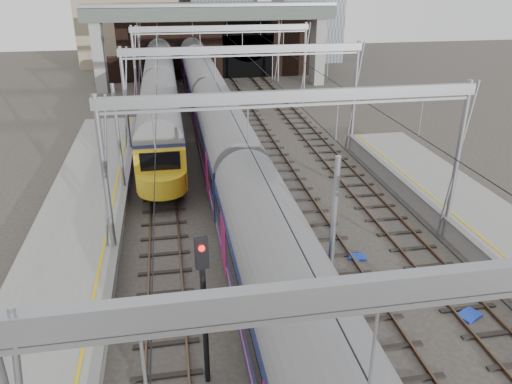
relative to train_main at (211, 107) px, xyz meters
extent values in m
plane|color=#38332D|center=(2.00, -26.37, -2.61)|extent=(160.00, 160.00, 0.00)
cube|color=gray|center=(-8.20, -23.87, -2.06)|extent=(4.20, 55.00, 1.10)
cube|color=slate|center=(-6.15, -23.87, -1.56)|extent=(0.35, 55.00, 0.12)
cube|color=gold|center=(-6.65, -23.87, -1.49)|extent=(0.12, 55.00, 0.01)
cube|color=#4C3828|center=(-4.72, -11.37, -2.52)|extent=(0.08, 80.00, 0.16)
cube|color=#4C3828|center=(-3.28, -11.37, -2.52)|extent=(0.08, 80.00, 0.16)
cube|color=black|center=(-4.00, -11.37, -2.59)|extent=(2.40, 80.00, 0.14)
cube|color=#4C3828|center=(-0.72, -11.37, -2.52)|extent=(0.08, 80.00, 0.16)
cube|color=#4C3828|center=(0.72, -11.37, -2.52)|extent=(0.08, 80.00, 0.16)
cube|color=black|center=(0.00, -11.37, -2.59)|extent=(2.40, 80.00, 0.14)
cube|color=#4C3828|center=(3.28, -11.37, -2.52)|extent=(0.08, 80.00, 0.16)
cube|color=#4C3828|center=(4.72, -11.37, -2.52)|extent=(0.08, 80.00, 0.16)
cube|color=black|center=(4.00, -11.37, -2.59)|extent=(2.40, 80.00, 0.14)
cube|color=#4C3828|center=(7.28, -11.37, -2.52)|extent=(0.08, 80.00, 0.16)
cube|color=#4C3828|center=(8.72, -11.37, -2.52)|extent=(0.08, 80.00, 0.16)
cube|color=black|center=(8.00, -11.37, -2.59)|extent=(2.40, 80.00, 0.14)
cube|color=gray|center=(2.00, -32.37, 4.99)|extent=(16.80, 0.28, 0.50)
cylinder|color=gray|center=(-6.20, -18.37, 1.39)|extent=(0.24, 0.24, 8.00)
cylinder|color=gray|center=(10.20, -18.37, 1.39)|extent=(0.24, 0.24, 8.00)
cube|color=gray|center=(2.00, -18.37, 4.99)|extent=(16.80, 0.28, 0.50)
cylinder|color=gray|center=(-6.20, -4.37, 1.39)|extent=(0.24, 0.24, 8.00)
cylinder|color=gray|center=(10.20, -4.37, 1.39)|extent=(0.24, 0.24, 8.00)
cube|color=gray|center=(2.00, -4.37, 4.99)|extent=(16.80, 0.28, 0.50)
cylinder|color=gray|center=(-6.20, 9.63, 1.39)|extent=(0.24, 0.24, 8.00)
cylinder|color=gray|center=(10.20, 9.63, 1.39)|extent=(0.24, 0.24, 8.00)
cube|color=gray|center=(2.00, 9.63, 4.99)|extent=(16.80, 0.28, 0.50)
cylinder|color=gray|center=(-6.20, 21.63, 1.39)|extent=(0.24, 0.24, 8.00)
cylinder|color=gray|center=(10.20, 21.63, 1.39)|extent=(0.24, 0.24, 8.00)
cube|color=gray|center=(2.00, 21.63, 4.99)|extent=(16.80, 0.28, 0.50)
cube|color=black|center=(-4.00, -11.37, 2.89)|extent=(0.03, 80.00, 0.03)
cube|color=black|center=(0.00, -11.37, 2.89)|extent=(0.03, 80.00, 0.03)
cube|color=black|center=(4.00, -11.37, 2.89)|extent=(0.03, 80.00, 0.03)
cube|color=black|center=(8.00, -11.37, 2.89)|extent=(0.03, 80.00, 0.03)
cube|color=black|center=(4.00, 25.63, 1.89)|extent=(26.00, 2.00, 9.00)
cube|color=black|center=(7.00, 24.61, -0.01)|extent=(6.50, 0.10, 5.20)
cylinder|color=black|center=(7.00, 24.61, 2.59)|extent=(6.50, 0.10, 6.50)
cube|color=black|center=(-8.00, 24.63, -1.11)|extent=(6.00, 1.50, 3.00)
cube|color=gray|center=(-10.50, 19.63, 1.49)|extent=(1.20, 2.50, 8.20)
cube|color=gray|center=(14.50, 19.63, 1.49)|extent=(1.20, 2.50, 8.20)
cube|color=#515B54|center=(2.00, 19.63, 5.59)|extent=(28.00, 3.00, 1.40)
cube|color=gray|center=(2.00, 19.63, 6.49)|extent=(28.00, 3.00, 0.30)
cube|color=black|center=(0.00, 0.08, -2.26)|extent=(2.32, 68.78, 0.70)
cube|color=#161B4D|center=(0.00, 0.08, -0.29)|extent=(2.96, 68.78, 2.64)
cylinder|color=slate|center=(0.00, 0.08, 1.03)|extent=(2.90, 68.28, 2.90)
cube|color=black|center=(0.00, 0.08, 0.14)|extent=(2.98, 67.58, 0.79)
cube|color=#D24163|center=(0.00, 0.08, -1.03)|extent=(2.98, 67.78, 0.13)
cube|color=black|center=(-4.00, 13.49, -2.26)|extent=(2.31, 51.23, 0.70)
cube|color=#161B4D|center=(-4.00, 13.49, -0.29)|extent=(2.94, 51.23, 2.63)
cylinder|color=slate|center=(-4.00, 13.49, 1.02)|extent=(2.88, 50.73, 2.88)
cube|color=black|center=(-4.00, 13.49, 0.13)|extent=(2.96, 50.03, 0.79)
cube|color=#D24163|center=(-4.00, 13.49, -1.03)|extent=(2.96, 50.23, 0.13)
cube|color=gold|center=(-4.00, -12.27, -0.39)|extent=(2.88, 0.60, 2.43)
cube|color=black|center=(-4.00, -12.44, 0.23)|extent=(2.21, 0.08, 1.05)
cylinder|color=black|center=(-2.66, -26.17, 0.07)|extent=(0.18, 0.18, 5.35)
cube|color=black|center=(-2.66, -26.35, 2.41)|extent=(0.42, 0.24, 1.00)
sphere|color=red|center=(-2.66, -26.47, 2.63)|extent=(0.20, 0.20, 0.20)
cylinder|color=black|center=(0.77, -24.49, -0.39)|extent=(0.15, 0.15, 4.43)
cube|color=black|center=(0.77, -24.67, 1.55)|extent=(0.36, 0.26, 0.83)
sphere|color=red|center=(0.77, -24.79, 1.73)|extent=(0.17, 0.17, 0.17)
cube|color=#1737B2|center=(5.02, -19.64, -2.56)|extent=(0.95, 0.80, 0.10)
cube|color=#1737B2|center=(7.79, -24.61, -2.55)|extent=(1.08, 0.95, 0.11)
camera|label=1|loc=(-3.29, -38.90, 9.88)|focal=35.00mm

